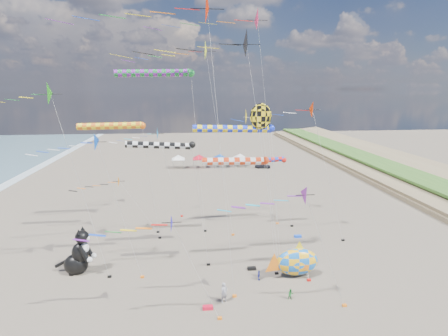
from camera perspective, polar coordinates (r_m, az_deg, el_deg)
name	(u,v)px	position (r m, az deg, el deg)	size (l,w,h in m)	color
delta_kite_0	(191,10)	(29.03, -5.43, 24.24)	(13.78, 2.88, 26.19)	red
delta_kite_1	(240,47)	(35.03, 2.58, 19.14)	(15.44, 2.92, 24.31)	black
delta_kite_2	(252,22)	(46.96, 4.56, 22.63)	(16.06, 2.91, 28.50)	#F41F51
delta_kite_3	(316,113)	(41.86, 14.79, 8.72)	(12.41, 2.22, 17.49)	#F23701
delta_kite_4	(205,53)	(42.49, -3.08, 18.24)	(11.54, 2.51, 24.30)	#EEFF23
delta_kite_5	(95,146)	(34.19, -20.35, 3.44)	(8.98, 1.94, 14.93)	blue
delta_kite_6	(297,199)	(28.73, 11.81, -4.96)	(10.23, 1.75, 11.35)	purple
delta_kite_7	(45,96)	(35.43, -27.16, 10.37)	(10.90, 2.35, 19.51)	#1E8E16
delta_kite_8	(115,186)	(46.71, -17.33, -2.78)	(10.09, 1.71, 7.89)	orange
delta_kite_9	(156,136)	(50.49, -11.03, 5.13)	(8.96, 2.02, 13.52)	#157FCD
delta_kite_10	(169,227)	(27.48, -8.92, -9.56)	(9.45, 1.70, 9.59)	#2318D3
windsock_0	(114,126)	(43.32, -17.58, 6.49)	(9.14, 0.85, 14.89)	orange
windsock_1	(157,74)	(44.04, -10.85, 14.91)	(10.67, 0.92, 21.03)	#177F2E
windsock_2	(163,146)	(35.12, -9.91, 3.55)	(8.17, 0.70, 13.62)	black
windsock_3	(238,162)	(33.05, 2.31, 1.03)	(7.73, 0.75, 12.43)	red
windsock_4	(266,161)	(46.45, 6.83, 1.15)	(7.34, 0.68, 9.83)	red
windsock_5	(236,129)	(35.73, 2.01, 6.32)	(9.73, 0.78, 15.15)	#152EDB
angelfish_kite	(259,118)	(35.66, 5.73, 8.17)	(3.74, 3.02, 17.33)	yellow
cat_inflatable	(78,250)	(39.87, -22.79, -12.25)	(3.71, 1.86, 5.01)	black
fish_inflatable	(296,262)	(37.29, 11.72, -14.75)	(5.85, 2.44, 3.85)	blue
person_adult	(224,293)	(33.10, 0.02, -19.67)	(0.69, 0.45, 1.88)	#94929F
child_green	(291,294)	(34.18, 10.83, -19.60)	(0.51, 0.40, 1.05)	#1F7D2F
child_blue	(259,275)	(36.65, 5.70, -17.03)	(0.61, 0.26, 1.05)	#29359F
kite_bag_0	(298,236)	(46.84, 11.96, -10.85)	(0.90, 0.44, 0.30)	blue
kite_bag_1	(208,308)	(32.69, -2.66, -21.81)	(0.90, 0.44, 0.30)	red
kite_bag_2	(252,268)	(38.56, 4.55, -16.03)	(0.90, 0.44, 0.30)	black
tent_row	(209,155)	(84.48, -2.40, 2.15)	(19.20, 4.20, 3.80)	white
parked_car	(263,166)	(84.84, 6.33, 0.40)	(1.52, 3.77, 1.29)	#26262D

